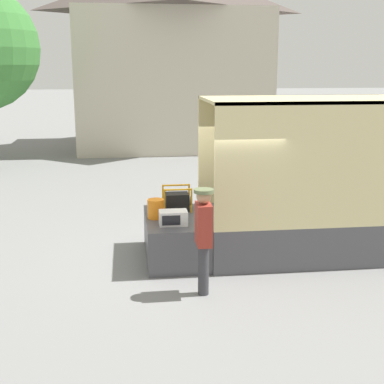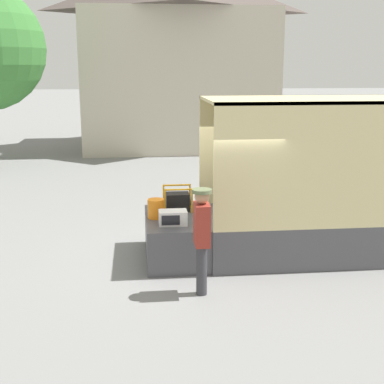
% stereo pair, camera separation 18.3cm
% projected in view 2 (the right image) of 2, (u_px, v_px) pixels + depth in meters
% --- Properties ---
extents(ground_plane, '(160.00, 160.00, 0.00)m').
position_uv_depth(ground_plane, '(205.00, 256.00, 10.76)').
color(ground_plane, gray).
extents(tailgate_deck, '(1.18, 2.02, 0.84)m').
position_uv_depth(tailgate_deck, '(176.00, 237.00, 10.60)').
color(tailgate_deck, '#4C4C51').
rests_on(tailgate_deck, ground).
extents(microwave, '(0.53, 0.35, 0.27)m').
position_uv_depth(microwave, '(173.00, 218.00, 9.99)').
color(microwave, white).
rests_on(microwave, tailgate_deck).
extents(portable_generator, '(0.59, 0.45, 0.51)m').
position_uv_depth(portable_generator, '(178.00, 201.00, 10.95)').
color(portable_generator, black).
rests_on(portable_generator, tailgate_deck).
extents(orange_bucket, '(0.33, 0.33, 0.38)m').
position_uv_depth(orange_bucket, '(156.00, 209.00, 10.41)').
color(orange_bucket, orange).
rests_on(orange_bucket, tailgate_deck).
extents(worker_person, '(0.33, 0.44, 1.81)m').
position_uv_depth(worker_person, '(202.00, 230.00, 8.72)').
color(worker_person, '#38383D').
rests_on(worker_person, ground).
extents(house_backdrop, '(8.81, 6.93, 8.27)m').
position_uv_depth(house_backdrop, '(177.00, 55.00, 24.80)').
color(house_backdrop, beige).
rests_on(house_backdrop, ground).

